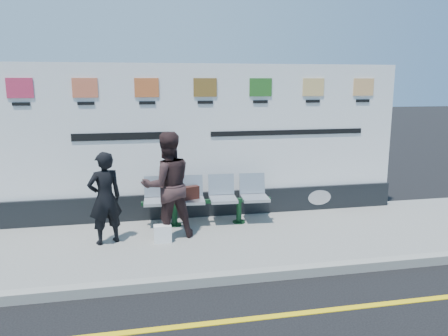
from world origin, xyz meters
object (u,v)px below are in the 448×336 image
woman_left (105,198)px  bench (207,211)px  woman_right (167,185)px  billboard (205,151)px

woman_left → bench: bearing=176.1°
woman_left → woman_right: woman_right is taller
billboard → bench: bearing=-96.3°
billboard → bench: (-0.07, -0.59, -1.05)m
billboard → woman_left: (-1.87, -1.23, -0.53)m
billboard → bench: 1.21m
billboard → woman_right: billboard is taller
billboard → bench: size_ratio=3.42×
woman_left → woman_right: (1.03, 0.08, 0.15)m
bench → woman_left: (-1.81, -0.64, 0.52)m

